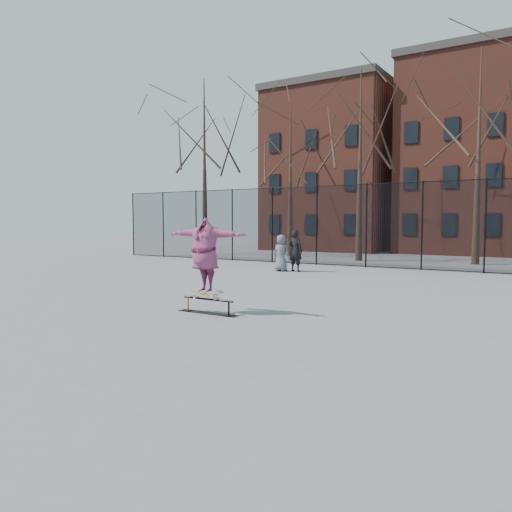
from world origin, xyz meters
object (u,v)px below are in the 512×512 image
Objects in this scene: skateboard at (205,296)px; bystander_black at (296,251)px; skate_rail at (208,307)px; skater at (205,257)px; bystander_grey at (281,253)px.

skateboard is 0.47× the size of bystander_black.
skate_rail is at bearing -0.00° from skateboard.
skater is (-0.08, 0.00, 1.20)m from skate_rail.
skate_rail is at bearing 114.37° from bystander_black.
bystander_black reaches higher than skate_rail.
bystander_black is at bearing -163.36° from bystander_grey.
skateboard is (-0.08, 0.00, 0.27)m from skate_rail.
skateboard reaches higher than skate_rail.
skater is at bearing 180.00° from skate_rail.
bystander_grey is 0.65m from bystander_black.
skate_rail is at bearing 108.08° from bystander_grey.
bystander_black is (-2.83, 9.94, -0.43)m from skater.
skate_rail is at bearing -4.26° from skater.
skater is at bearing 0.00° from skateboard.
skater is 10.34m from bystander_grey.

